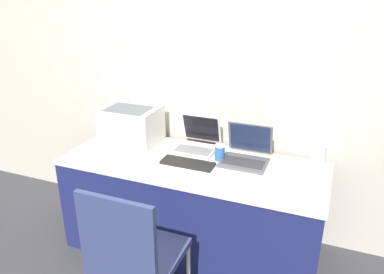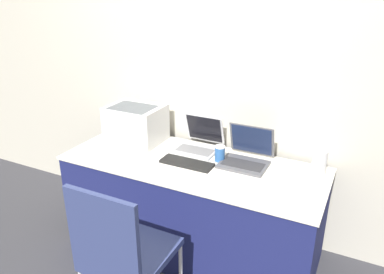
{
  "view_description": "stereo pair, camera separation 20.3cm",
  "coord_description": "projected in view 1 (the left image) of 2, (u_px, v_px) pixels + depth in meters",
  "views": [
    {
      "loc": [
        0.88,
        -1.87,
        1.91
      ],
      "look_at": [
        -0.02,
        0.39,
        0.92
      ],
      "focal_mm": 35.0,
      "sensor_mm": 36.0,
      "label": 1
    },
    {
      "loc": [
        1.06,
        -1.78,
        1.91
      ],
      "look_at": [
        -0.02,
        0.39,
        0.92
      ],
      "focal_mm": 35.0,
      "sensor_mm": 36.0,
      "label": 2
    }
  ],
  "objects": [
    {
      "name": "laptop_right",
      "position": [
        246.0,
        153.0,
        2.66
      ],
      "size": [
        0.33,
        0.33,
        0.26
      ],
      "color": "#4C4C51",
      "rests_on": "table"
    },
    {
      "name": "laptop_left",
      "position": [
        197.0,
        142.0,
        2.85
      ],
      "size": [
        0.31,
        0.32,
        0.25
      ],
      "color": "#B7B7BC",
      "rests_on": "table"
    },
    {
      "name": "printer",
      "position": [
        131.0,
        124.0,
        2.93
      ],
      "size": [
        0.42,
        0.33,
        0.29
      ],
      "color": "silver",
      "rests_on": "table"
    },
    {
      "name": "chair",
      "position": [
        133.0,
        254.0,
        2.02
      ],
      "size": [
        0.43,
        0.48,
        0.98
      ],
      "color": "navy",
      "rests_on": "ground_plane"
    },
    {
      "name": "metal_pitcher",
      "position": [
        318.0,
        157.0,
        2.51
      ],
      "size": [
        0.1,
        0.1,
        0.22
      ],
      "color": "silver",
      "rests_on": "table"
    },
    {
      "name": "coffee_cup",
      "position": [
        220.0,
        152.0,
        2.67
      ],
      "size": [
        0.08,
        0.08,
        0.11
      ],
      "color": "#285699",
      "rests_on": "table"
    },
    {
      "name": "wall_back",
      "position": [
        214.0,
        71.0,
        2.82
      ],
      "size": [
        8.0,
        0.05,
        2.6
      ],
      "color": "#B7B2A3",
      "rests_on": "ground_plane"
    },
    {
      "name": "external_keyboard",
      "position": [
        188.0,
        163.0,
        2.62
      ],
      "size": [
        0.38,
        0.13,
        0.02
      ],
      "color": "black",
      "rests_on": "table"
    },
    {
      "name": "table",
      "position": [
        192.0,
        207.0,
        2.79
      ],
      "size": [
        1.86,
        0.72,
        0.74
      ],
      "color": "#191E51",
      "rests_on": "ground_plane"
    }
  ]
}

